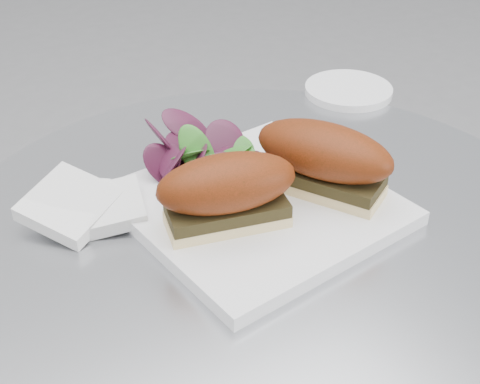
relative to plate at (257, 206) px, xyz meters
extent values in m
cylinder|color=silver|center=(-0.01, -0.03, -0.02)|extent=(0.70, 0.70, 0.02)
cube|color=white|center=(0.00, 0.00, 0.00)|extent=(0.30, 0.30, 0.02)
cube|color=#F8E69B|center=(-0.05, -0.02, 0.01)|extent=(0.13, 0.07, 0.01)
cube|color=black|center=(-0.05, -0.02, 0.03)|extent=(0.13, 0.08, 0.01)
ellipsoid|color=maroon|center=(-0.05, -0.02, 0.06)|extent=(0.15, 0.09, 0.06)
cube|color=#F8E69B|center=(0.07, -0.02, 0.01)|extent=(0.12, 0.14, 0.01)
cube|color=black|center=(0.07, -0.02, 0.03)|extent=(0.12, 0.14, 0.01)
ellipsoid|color=maroon|center=(0.07, -0.02, 0.06)|extent=(0.14, 0.17, 0.06)
cylinder|color=white|center=(0.27, 0.20, 0.00)|extent=(0.13, 0.13, 0.01)
camera|label=1|loc=(-0.31, -0.52, 0.42)|focal=50.00mm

